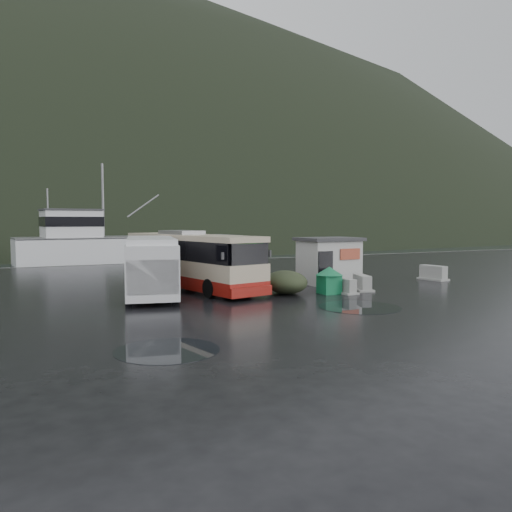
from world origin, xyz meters
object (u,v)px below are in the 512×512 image
white_van (151,297)px  waste_bin_left (236,293)px  jersey_barrier_b (344,293)px  fishing_trawler (134,255)px  jersey_barrier_c (433,280)px  ticket_kiosk (329,283)px  coach_bus (190,288)px  dome_tent (286,293)px  waste_bin_right (329,294)px  jersey_barrier_a (362,290)px

white_van → waste_bin_left: size_ratio=5.03×
jersey_barrier_b → fishing_trawler: bearing=95.6°
jersey_barrier_b → jersey_barrier_c: 8.42m
waste_bin_left → jersey_barrier_c: 12.83m
ticket_kiosk → jersey_barrier_b: bearing=-114.1°
coach_bus → white_van: coach_bus is taller
coach_bus → dome_tent: size_ratio=3.78×
waste_bin_left → ticket_kiosk: ticket_kiosk is taller
coach_bus → fishing_trawler: size_ratio=0.41×
white_van → fishing_trawler: (5.65, 28.59, 0.00)m
waste_bin_left → dome_tent: bearing=-30.7°
waste_bin_left → waste_bin_right: bearing=-29.8°
white_van → waste_bin_right: white_van is taller
coach_bus → waste_bin_right: coach_bus is taller
white_van → waste_bin_right: (8.01, -2.92, 0.00)m
white_van → waste_bin_left: white_van is taller
ticket_kiosk → waste_bin_left: bearing=-170.6°
jersey_barrier_a → coach_bus: bearing=147.8°
waste_bin_left → white_van: bearing=170.9°
jersey_barrier_b → jersey_barrier_c: bearing=14.8°
dome_tent → ticket_kiosk: size_ratio=0.86×
waste_bin_left → jersey_barrier_a: (6.13, -2.04, 0.00)m
waste_bin_left → jersey_barrier_c: bearing=-1.4°
fishing_trawler → jersey_barrier_a: bearing=-85.6°
ticket_kiosk → fishing_trawler: 28.54m
jersey_barrier_b → jersey_barrier_c: jersey_barrier_c is taller
coach_bus → white_van: bearing=-153.1°
white_van → jersey_barrier_c: bearing=9.8°
jersey_barrier_c → waste_bin_right: bearing=-167.6°
coach_bus → jersey_barrier_c: bearing=-23.5°
ticket_kiosk → jersey_barrier_b: (-1.55, -3.56, 0.00)m
jersey_barrier_b → fishing_trawler: (-3.11, 31.72, 0.00)m
white_van → coach_bus: bearing=51.4°
waste_bin_left → waste_bin_right: size_ratio=1.01×
waste_bin_left → dome_tent: (2.11, -1.25, 0.00)m
coach_bus → jersey_barrier_c: size_ratio=6.21×
dome_tent → waste_bin_left: bearing=149.3°
dome_tent → coach_bus: bearing=131.7°
waste_bin_left → coach_bus: bearing=117.8°
waste_bin_right → jersey_barrier_c: 9.09m
dome_tent → jersey_barrier_a: (4.03, -0.79, 0.00)m
coach_bus → jersey_barrier_a: bearing=-43.7°
ticket_kiosk → coach_bus: bearing=167.4°
coach_bus → ticket_kiosk: bearing=-23.5°
white_van → fishing_trawler: fishing_trawler is taller
ticket_kiosk → jersey_barrier_c: ticket_kiosk is taller
white_van → ticket_kiosk: 10.31m
jersey_barrier_b → fishing_trawler: size_ratio=0.05×
white_van → jersey_barrier_c: size_ratio=3.85×
white_van → jersey_barrier_a: white_van is taller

